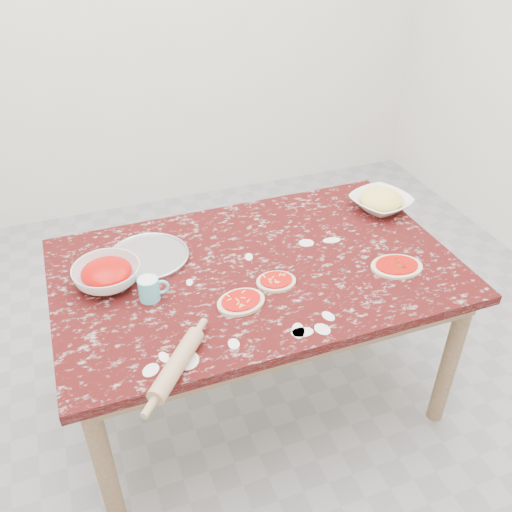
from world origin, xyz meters
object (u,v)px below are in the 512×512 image
object	(u,v)px
worktable	(256,282)
flour_mug	(150,289)
sauce_bowl	(107,275)
cheese_bowl	(381,203)
rolling_pin	(177,364)
pizza_tray	(148,257)

from	to	relation	value
worktable	flour_mug	size ratio (longest dim) A/B	13.85
sauce_bowl	flour_mug	size ratio (longest dim) A/B	2.23
cheese_bowl	rolling_pin	xyz separation A→B (m)	(-1.14, -0.66, -0.00)
rolling_pin	worktable	bearing A→B (deg)	45.61
worktable	sauce_bowl	distance (m)	0.59
sauce_bowl	cheese_bowl	xyz separation A→B (m)	(1.28, 0.13, -0.01)
sauce_bowl	rolling_pin	size ratio (longest dim) A/B	0.87
sauce_bowl	flour_mug	distance (m)	0.20
worktable	rolling_pin	size ratio (longest dim) A/B	5.43
worktable	flour_mug	bearing A→B (deg)	-172.94
pizza_tray	sauce_bowl	world-z (taller)	sauce_bowl
rolling_pin	cheese_bowl	bearing A→B (deg)	30.31
pizza_tray	sauce_bowl	xyz separation A→B (m)	(-0.18, -0.11, 0.03)
cheese_bowl	flour_mug	distance (m)	1.18
cheese_bowl	flour_mug	bearing A→B (deg)	-166.29
pizza_tray	rolling_pin	world-z (taller)	rolling_pin
pizza_tray	rolling_pin	xyz separation A→B (m)	(-0.04, -0.65, 0.02)
pizza_tray	worktable	bearing A→B (deg)	-27.42
cheese_bowl	flour_mug	xyz separation A→B (m)	(-1.14, -0.28, 0.01)
cheese_bowl	flour_mug	world-z (taller)	flour_mug
flour_mug	rolling_pin	distance (m)	0.39
worktable	flour_mug	distance (m)	0.46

